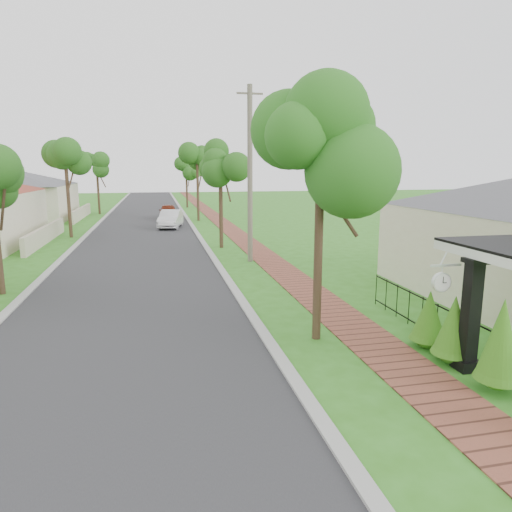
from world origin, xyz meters
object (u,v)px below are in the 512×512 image
object	(u,v)px
parked_car_red	(168,212)
station_clock	(442,281)
porch_post	(470,321)
near_tree	(321,152)
utility_pole	(250,175)
parked_car_white	(171,219)

from	to	relation	value
parked_car_red	station_clock	distance (m)	32.74
porch_post	parked_car_red	world-z (taller)	porch_post
porch_post	parked_car_red	xyz separation A→B (m)	(-5.55, 32.72, -0.46)
near_tree	utility_pole	xyz separation A→B (m)	(0.36, 10.32, -0.66)
porch_post	utility_pole	xyz separation A→B (m)	(-2.25, 12.82, 3.00)
parked_car_white	station_clock	size ratio (longest dim) A/B	5.46
porch_post	utility_pole	distance (m)	13.36
parked_car_red	station_clock	world-z (taller)	station_clock
porch_post	station_clock	world-z (taller)	porch_post
parked_car_white	utility_pole	bearing A→B (deg)	-65.64
porch_post	near_tree	distance (m)	5.14
parked_car_red	near_tree	size ratio (longest dim) A/B	0.65
parked_car_red	parked_car_white	world-z (taller)	parked_car_white
near_tree	porch_post	bearing A→B (deg)	-43.80
parked_car_red	near_tree	world-z (taller)	near_tree
utility_pole	porch_post	bearing A→B (deg)	-80.05
utility_pole	station_clock	distance (m)	12.73
near_tree	utility_pole	bearing A→B (deg)	88.02
utility_pole	station_clock	size ratio (longest dim) A/B	11.04
porch_post	station_clock	size ratio (longest dim) A/B	3.43
utility_pole	station_clock	world-z (taller)	utility_pole
porch_post	station_clock	distance (m)	1.05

